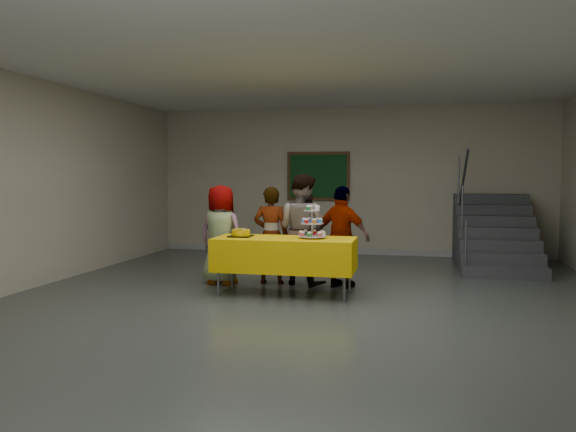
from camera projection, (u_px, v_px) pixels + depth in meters
name	position (u px, v px, depth m)	size (l,w,h in m)	color
room_shell	(302.00, 130.00, 6.56)	(10.00, 10.04, 3.02)	#4C514C
bake_table	(285.00, 254.00, 7.52)	(1.88, 0.78, 0.77)	#595960
cupcake_stand	(312.00, 226.00, 7.44)	(0.38, 0.38, 0.44)	silver
bear_cake	(241.00, 232.00, 7.64)	(0.32, 0.36, 0.12)	black
schoolchild_a	(221.00, 235.00, 8.29)	(0.72, 0.47, 1.46)	slate
schoolchild_b	(271.00, 235.00, 8.31)	(0.53, 0.35, 1.45)	slate
schoolchild_c	(302.00, 229.00, 8.25)	(0.79, 0.62, 1.62)	slate
schoolchild_d	(342.00, 237.00, 7.99)	(0.85, 0.36, 1.46)	slate
staircase	(493.00, 238.00, 10.09)	(1.30, 2.40, 2.04)	#424447
noticeboard	(318.00, 176.00, 11.55)	(1.30, 0.05, 1.00)	#472B16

